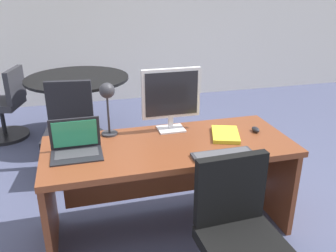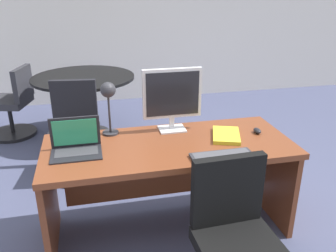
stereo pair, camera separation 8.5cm
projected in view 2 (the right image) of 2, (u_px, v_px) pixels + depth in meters
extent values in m
plane|color=#474C6B|center=(140.00, 147.00, 4.11)|extent=(12.00, 12.00, 0.00)
cube|color=silver|center=(118.00, 9.00, 5.29)|extent=(10.00, 0.10, 2.80)
cube|color=brown|center=(169.00, 146.00, 2.49)|extent=(1.74, 0.72, 0.04)
cube|color=brown|center=(50.00, 205.00, 2.45)|extent=(0.04, 0.64, 0.68)
cube|color=brown|center=(274.00, 177.00, 2.80)|extent=(0.04, 0.64, 0.68)
cube|color=brown|center=(162.00, 169.00, 2.85)|extent=(1.53, 0.02, 0.48)
cube|color=silver|center=(172.00, 129.00, 2.71)|extent=(0.20, 0.16, 0.01)
cube|color=silver|center=(172.00, 122.00, 2.70)|extent=(0.04, 0.02, 0.09)
cube|color=silver|center=(172.00, 93.00, 2.60)|extent=(0.44, 0.04, 0.37)
cube|color=black|center=(173.00, 94.00, 2.58)|extent=(0.40, 0.00, 0.33)
cube|color=black|center=(77.00, 154.00, 2.32)|extent=(0.33, 0.23, 0.01)
cube|color=#38383D|center=(76.00, 152.00, 2.33)|extent=(0.28, 0.13, 0.00)
cube|color=black|center=(75.00, 132.00, 2.37)|extent=(0.33, 0.03, 0.22)
cube|color=#2D9966|center=(75.00, 132.00, 2.36)|extent=(0.29, 0.02, 0.18)
cube|color=#2D2D33|center=(221.00, 155.00, 2.29)|extent=(0.41, 0.11, 0.02)
cube|color=#47474C|center=(222.00, 154.00, 2.29)|extent=(0.38, 0.10, 0.00)
ellipsoid|color=black|center=(257.00, 131.00, 2.65)|extent=(0.05, 0.09, 0.04)
cylinder|color=#2D2D33|center=(111.00, 133.00, 2.64)|extent=(0.12, 0.12, 0.01)
cylinder|color=#2D2D33|center=(109.00, 113.00, 2.58)|extent=(0.02, 0.02, 0.29)
sphere|color=#2D2D33|center=(108.00, 90.00, 2.49)|extent=(0.11, 0.11, 0.11)
cube|color=yellow|center=(226.00, 135.00, 2.58)|extent=(0.27, 0.33, 0.03)
cube|color=black|center=(241.00, 251.00, 1.96)|extent=(0.48, 0.48, 0.08)
cube|color=black|center=(228.00, 190.00, 2.06)|extent=(0.44, 0.08, 0.44)
cylinder|color=black|center=(89.00, 134.00, 4.39)|extent=(0.53, 0.53, 0.04)
cylinder|color=black|center=(86.00, 107.00, 4.26)|extent=(0.08, 0.08, 0.69)
cylinder|color=black|center=(83.00, 78.00, 4.12)|extent=(1.19, 1.19, 0.03)
cylinder|color=black|center=(78.00, 172.00, 3.52)|extent=(0.56, 0.56, 0.04)
cylinder|color=black|center=(76.00, 155.00, 3.44)|extent=(0.05, 0.05, 0.35)
cube|color=black|center=(74.00, 135.00, 3.36)|extent=(0.52, 0.52, 0.08)
cube|color=black|center=(74.00, 102.00, 3.47)|extent=(0.44, 0.12, 0.44)
cylinder|color=black|center=(14.00, 133.00, 4.42)|extent=(0.56, 0.56, 0.04)
cylinder|color=black|center=(11.00, 118.00, 4.35)|extent=(0.05, 0.05, 0.35)
cube|color=#2D2D33|center=(8.00, 102.00, 4.27)|extent=(0.56, 0.56, 0.08)
cube|color=#2D2D33|center=(23.00, 83.00, 4.17)|extent=(0.17, 0.44, 0.38)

